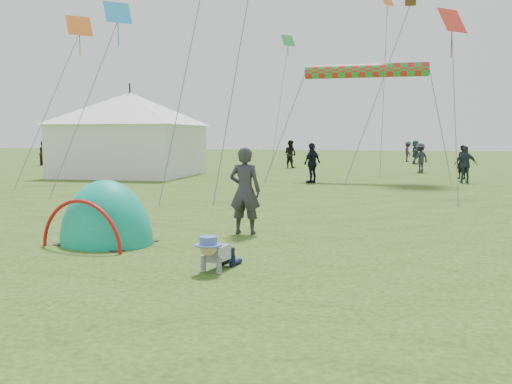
% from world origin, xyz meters
% --- Properties ---
extents(ground, '(140.00, 140.00, 0.00)m').
position_xyz_m(ground, '(0.00, 0.00, 0.00)').
color(ground, '#1F3B0F').
extents(crawling_toddler, '(0.68, 0.86, 0.59)m').
position_xyz_m(crawling_toddler, '(0.17, -0.66, 0.30)').
color(crawling_toddler, black).
rests_on(crawling_toddler, ground).
extents(popup_tent, '(2.21, 1.94, 2.51)m').
position_xyz_m(popup_tent, '(-2.64, 0.95, 0.00)').
color(popup_tent, '#009788').
rests_on(popup_tent, ground).
extents(standing_adult, '(0.68, 0.45, 1.87)m').
position_xyz_m(standing_adult, '(-0.30, 2.69, 0.93)').
color(standing_adult, '#2F2D35').
rests_on(standing_adult, ground).
extents(event_marquee, '(7.05, 7.05, 4.61)m').
position_xyz_m(event_marquee, '(-10.85, 18.16, 2.31)').
color(event_marquee, white).
rests_on(event_marquee, ground).
extents(crowd_person_0, '(0.71, 0.66, 1.63)m').
position_xyz_m(crowd_person_0, '(5.70, 20.21, 0.82)').
color(crowd_person_0, black).
rests_on(crowd_person_0, ground).
extents(crowd_person_1, '(1.08, 1.00, 1.78)m').
position_xyz_m(crowd_person_1, '(-4.14, 27.03, 0.89)').
color(crowd_person_1, black).
rests_on(crowd_person_1, ground).
extents(crowd_person_2, '(0.88, 1.12, 1.77)m').
position_xyz_m(crowd_person_2, '(-0.95, 15.90, 0.89)').
color(crowd_person_2, black).
rests_on(crowd_person_2, ground).
extents(crowd_person_3, '(1.20, 1.18, 1.66)m').
position_xyz_m(crowd_person_3, '(3.83, 24.35, 0.83)').
color(crowd_person_3, '#2A2734').
rests_on(crowd_person_3, ground).
extents(crowd_person_6, '(0.74, 0.72, 1.72)m').
position_xyz_m(crowd_person_6, '(-8.93, 20.90, 0.86)').
color(crowd_person_6, '#272832').
rests_on(crowd_person_6, ground).
extents(crowd_person_8, '(1.02, 0.54, 1.66)m').
position_xyz_m(crowd_person_8, '(-13.72, 28.29, 0.83)').
color(crowd_person_8, '#242A37').
rests_on(crowd_person_8, ground).
extents(crowd_person_9, '(0.80, 1.13, 1.60)m').
position_xyz_m(crowd_person_9, '(3.21, 37.86, 0.80)').
color(crowd_person_9, '#2B2933').
rests_on(crowd_person_9, ground).
extents(crowd_person_11, '(0.65, 1.64, 1.73)m').
position_xyz_m(crowd_person_11, '(3.72, 34.16, 0.86)').
color(crowd_person_11, '#2D434B').
rests_on(crowd_person_11, ground).
extents(crowd_person_12, '(0.68, 0.49, 1.76)m').
position_xyz_m(crowd_person_12, '(-14.16, 36.99, 0.88)').
color(crowd_person_12, black).
rests_on(crowd_person_12, ground).
extents(crowd_person_13, '(0.88, 1.00, 1.70)m').
position_xyz_m(crowd_person_13, '(-21.35, 25.69, 0.85)').
color(crowd_person_13, black).
rests_on(crowd_person_13, ground).
extents(crowd_person_14, '(1.00, 0.51, 1.64)m').
position_xyz_m(crowd_person_14, '(5.59, 17.64, 0.82)').
color(crowd_person_14, '#28343C').
rests_on(crowd_person_14, ground).
extents(rainbow_tube_kite, '(5.61, 0.64, 0.64)m').
position_xyz_m(rainbow_tube_kite, '(1.15, 18.07, 5.06)').
color(rainbow_tube_kite, red).
extents(diamond_kite_0, '(1.15, 1.15, 0.94)m').
position_xyz_m(diamond_kite_0, '(4.56, 13.65, 6.32)').
color(diamond_kite_0, red).
extents(diamond_kite_1, '(0.76, 0.76, 0.62)m').
position_xyz_m(diamond_kite_1, '(1.83, 24.68, 9.63)').
color(diamond_kite_1, orange).
extents(diamond_kite_6, '(1.18, 1.18, 0.96)m').
position_xyz_m(diamond_kite_6, '(-11.68, 14.94, 7.13)').
color(diamond_kite_6, '#D55F16').
extents(diamond_kite_9, '(0.96, 0.96, 0.78)m').
position_xyz_m(diamond_kite_9, '(-4.78, 29.22, 8.41)').
color(diamond_kite_9, green).
extents(diamond_kite_10, '(1.13, 1.13, 0.92)m').
position_xyz_m(diamond_kite_10, '(-8.39, 12.44, 7.05)').
color(diamond_kite_10, '#1988C5').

